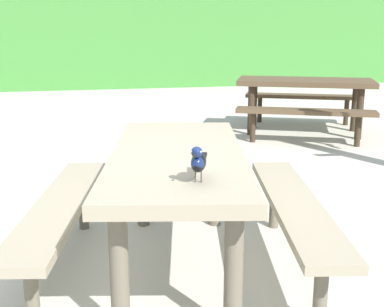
% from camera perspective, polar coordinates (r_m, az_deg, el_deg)
% --- Properties ---
extents(ground_plane, '(60.00, 60.00, 0.00)m').
position_cam_1_polar(ground_plane, '(3.19, -4.35, -12.87)').
color(ground_plane, beige).
extents(hedge_wall, '(28.00, 1.53, 2.27)m').
position_cam_1_polar(hedge_wall, '(12.65, -10.49, 12.65)').
color(hedge_wall, '#428438').
rests_on(hedge_wall, ground).
extents(picnic_table_foreground, '(1.97, 2.00, 0.74)m').
position_cam_1_polar(picnic_table_foreground, '(2.98, -1.62, -3.23)').
color(picnic_table_foreground, gray).
rests_on(picnic_table_foreground, ground).
extents(bird_grackle, '(0.14, 0.28, 0.18)m').
position_cam_1_polar(bird_grackle, '(2.33, 0.71, -0.89)').
color(bird_grackle, black).
rests_on(bird_grackle, picnic_table_foreground).
extents(picnic_table_mid_left, '(2.23, 2.21, 0.74)m').
position_cam_1_polar(picnic_table_mid_left, '(7.09, 12.61, 6.70)').
color(picnic_table_mid_left, brown).
rests_on(picnic_table_mid_left, ground).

